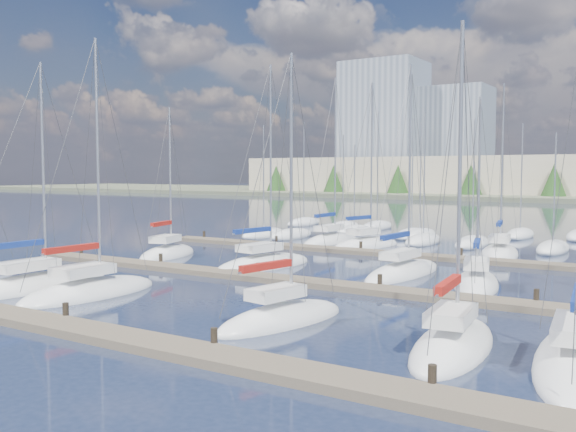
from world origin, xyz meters
The scene contains 17 objects.
ground centered at (0.00, 60.00, 0.00)m, with size 400.00×400.00×0.00m, color #232D47.
dock_near centered at (0.00, 2.01, 0.15)m, with size 44.00×1.93×1.10m.
dock_mid centered at (0.00, 16.01, 0.15)m, with size 44.00×1.93×1.10m.
dock_far centered at (0.00, 30.01, 0.15)m, with size 44.00×1.93×1.10m.
sailboat_b centered at (-11.88, 7.03, 0.17)m, with size 3.02×9.53×12.97m.
sailboat_e centered at (11.06, 7.60, 0.18)m, with size 3.29×7.93×12.41m.
sailboat_h centered at (-15.14, 20.89, 0.18)m, with size 4.35×7.37×11.89m.
sailboat_l centered at (8.11, 20.63, 0.18)m, with size 4.10×7.57×11.19m.
sailboat_o centered at (-5.14, 34.22, 0.19)m, with size 4.49×8.16×14.47m.
sailboat_j centered at (-5.99, 20.36, 0.18)m, with size 4.17×8.81×14.15m.
sailboat_p centered at (5.75, 34.72, 0.18)m, with size 4.20×8.44×13.70m.
sailboat_k centered at (3.17, 22.17, 0.19)m, with size 2.86×9.10×13.63m.
sailboat_d centered at (3.70, 7.71, 0.19)m, with size 3.51×7.47×12.00m.
sailboat_n centered at (-9.32, 35.72, 0.20)m, with size 2.62×8.64×15.43m.
sailboat_c centered at (-7.96, 7.50, 0.18)m, with size 3.18×8.38×13.89m.
distant_boats centered at (-4.34, 43.76, 0.29)m, with size 36.93×20.75×13.30m.
shoreline centered at (-13.29, 149.77, 7.44)m, with size 400.00×60.00×38.00m.
Camera 1 is at (18.19, -14.44, 6.36)m, focal length 40.00 mm.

